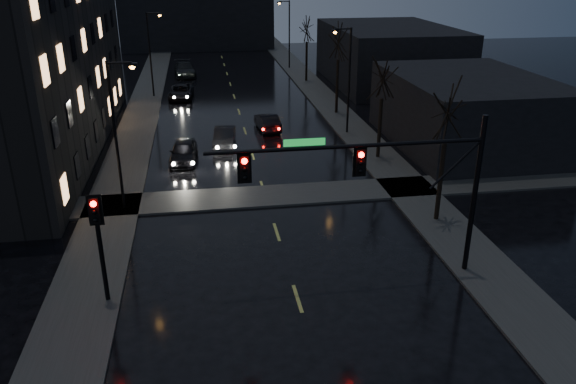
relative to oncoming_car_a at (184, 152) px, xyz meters
name	(u,v)px	position (x,y,z in m)	size (l,w,h in m)	color
sidewalk_left	(138,124)	(-3.83, 9.65, -0.66)	(3.00, 140.00, 0.12)	#2D2D2B
sidewalk_right	(340,116)	(13.17, 9.65, -0.66)	(3.00, 140.00, 0.12)	#2D2D2B
sidewalk_cross	(266,196)	(4.67, -6.85, -0.66)	(40.00, 3.00, 0.12)	#2D2D2B
apartment_block	(1,65)	(-11.83, 4.65, 5.28)	(12.00, 30.00, 12.00)	black
commercial_right_near	(466,111)	(20.17, 0.65, 1.78)	(10.00, 14.00, 5.00)	black
commercial_right_far	(389,55)	(21.67, 22.65, 2.28)	(12.00, 18.00, 6.00)	black
far_block	(197,20)	(1.67, 52.65, 3.28)	(22.00, 10.00, 8.00)	black
signal_mast	(390,172)	(8.52, -16.36, 4.15)	(11.11, 0.41, 7.00)	black
signal_pole_left	(99,234)	(-2.83, -16.36, 2.29)	(0.35, 0.41, 4.53)	black
tree_near	(449,104)	(13.07, -11.35, 5.50)	(3.52, 3.52, 8.08)	black
tree_mid_a	(383,73)	(13.07, -1.35, 5.11)	(3.30, 3.30, 7.58)	black
tree_mid_b	(339,36)	(13.07, 10.65, 5.89)	(3.74, 3.74, 8.59)	black
tree_far	(307,25)	(13.07, 24.65, 5.34)	(3.43, 3.43, 7.88)	black
streetlight_l_near	(119,125)	(-2.91, -7.35, 4.06)	(1.53, 0.28, 8.00)	black
streetlight_l_far	(152,47)	(-2.91, 19.65, 4.06)	(1.53, 0.28, 8.00)	black
streetlight_r_mid	(347,72)	(12.26, 4.65, 4.06)	(1.53, 0.28, 8.00)	black
streetlight_r_far	(288,29)	(12.26, 32.65, 4.06)	(1.53, 0.28, 8.00)	black
oncoming_car_a	(184,152)	(0.00, 0.00, 0.00)	(1.70, 4.22, 1.44)	black
oncoming_car_b	(224,137)	(2.87, 2.93, -0.05)	(1.41, 4.05, 1.34)	black
oncoming_car_c	(181,92)	(-0.45, 18.58, -0.06)	(2.20, 4.77, 1.33)	black
oncoming_car_d	(185,69)	(-0.20, 29.90, 0.08)	(2.25, 5.53, 1.60)	black
lead_car	(267,122)	(6.48, 6.59, -0.05)	(1.41, 4.04, 1.33)	black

